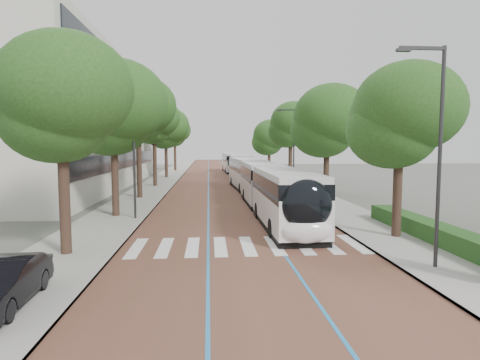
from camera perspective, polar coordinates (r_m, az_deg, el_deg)
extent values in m
plane|color=#51544C|center=(17.59, 0.75, -10.22)|extent=(160.00, 160.00, 0.00)
cube|color=brown|center=(57.11, -2.90, 0.37)|extent=(11.00, 140.00, 0.02)
cube|color=#999691|center=(57.40, -10.41, 0.36)|extent=(4.00, 140.00, 0.12)
cube|color=#999691|center=(57.80, 4.55, 0.46)|extent=(4.00, 140.00, 0.12)
cube|color=gray|center=(57.23, -8.52, 0.38)|extent=(0.20, 140.00, 0.14)
cube|color=gray|center=(57.53, 2.68, 0.45)|extent=(0.20, 140.00, 0.14)
cube|color=silver|center=(18.77, -14.50, -9.33)|extent=(0.55, 3.60, 0.01)
cube|color=silver|center=(18.59, -10.65, -9.39)|extent=(0.55, 3.60, 0.01)
cube|color=silver|center=(18.50, -6.75, -9.41)|extent=(0.55, 3.60, 0.01)
cube|color=silver|center=(18.49, -2.82, -9.39)|extent=(0.55, 3.60, 0.01)
cube|color=silver|center=(18.57, 1.09, -9.32)|extent=(0.55, 3.60, 0.01)
cube|color=silver|center=(18.73, 4.95, -9.22)|extent=(0.55, 3.60, 0.01)
cube|color=silver|center=(18.97, 8.72, -9.07)|extent=(0.55, 3.60, 0.01)
cube|color=silver|center=(19.29, 12.39, -8.90)|extent=(0.55, 3.60, 0.01)
cube|color=silver|center=(19.68, 15.91, -8.69)|extent=(0.55, 3.60, 0.01)
cube|color=#2376B3|center=(57.09, -4.51, 0.37)|extent=(0.12, 126.00, 0.01)
cube|color=#2376B3|center=(57.18, -1.30, 0.39)|extent=(0.12, 126.00, 0.01)
cube|color=beige|center=(48.42, -26.46, 7.30)|extent=(18.00, 40.00, 14.00)
cube|color=black|center=(45.81, -15.69, 2.79)|extent=(0.12, 38.00, 1.60)
cube|color=black|center=(45.81, -15.79, 6.79)|extent=(0.12, 38.00, 1.60)
cube|color=black|center=(46.03, -15.88, 10.77)|extent=(0.12, 38.00, 1.60)
cube|color=black|center=(46.44, -15.97, 14.46)|extent=(0.12, 38.00, 1.60)
cube|color=#1C4518|center=(20.40, 27.36, -7.16)|extent=(1.20, 14.00, 0.80)
cylinder|color=#2A2A2C|center=(16.23, 26.53, 2.71)|extent=(0.14, 0.14, 8.00)
cube|color=#2A2A2C|center=(16.18, 24.56, 16.69)|extent=(1.70, 0.12, 0.12)
cube|color=#2A2A2C|center=(15.85, 22.24, 16.73)|extent=(0.50, 0.20, 0.10)
cylinder|color=#2A2A2C|center=(39.79, 7.66, 4.24)|extent=(0.14, 0.14, 8.00)
cube|color=#2A2A2C|center=(39.78, 6.58, 9.87)|extent=(1.70, 0.12, 0.12)
cube|color=#2A2A2C|center=(39.64, 5.57, 9.78)|extent=(0.50, 0.20, 0.10)
cylinder|color=#2A2A2C|center=(25.32, -14.85, 3.71)|extent=(0.14, 0.14, 8.00)
cylinder|color=black|center=(18.08, -23.68, -3.03)|extent=(0.44, 0.44, 4.45)
ellipsoid|color=#204616|center=(18.00, -24.13, 9.84)|extent=(5.30, 5.30, 4.51)
cylinder|color=black|center=(26.67, -17.34, -0.06)|extent=(0.44, 0.44, 4.74)
ellipsoid|color=#204616|center=(26.66, -17.59, 9.21)|extent=(6.27, 6.27, 5.33)
cylinder|color=black|center=(35.47, -14.13, 1.59)|extent=(0.44, 0.44, 5.20)
ellipsoid|color=#204616|center=(35.51, -14.29, 9.23)|extent=(5.91, 5.91, 5.02)
cylinder|color=black|center=(45.35, -12.02, 2.21)|extent=(0.44, 0.44, 5.00)
ellipsoid|color=#204616|center=(45.36, -12.12, 7.96)|extent=(5.13, 5.13, 4.36)
cylinder|color=black|center=(57.26, -10.45, 2.68)|extent=(0.44, 0.44, 4.77)
ellipsoid|color=#204616|center=(57.25, -10.51, 7.03)|extent=(5.98, 5.98, 5.08)
cylinder|color=black|center=(72.19, -9.21, 3.14)|extent=(0.44, 0.44, 4.71)
ellipsoid|color=#204616|center=(72.18, -9.26, 6.54)|extent=(5.11, 5.11, 4.34)
cylinder|color=black|center=(21.20, 21.45, -2.26)|extent=(0.44, 0.44, 4.13)
ellipsoid|color=#204616|center=(21.08, 21.78, 7.92)|extent=(5.18, 5.18, 4.41)
cylinder|color=black|center=(32.35, 12.16, 0.63)|extent=(0.44, 0.44, 4.44)
ellipsoid|color=#204616|center=(32.30, 12.29, 7.78)|extent=(5.94, 5.94, 5.05)
cylinder|color=black|center=(45.90, 7.16, 2.16)|extent=(0.44, 0.44, 4.75)
ellipsoid|color=#204616|center=(45.89, 7.22, 7.55)|extent=(5.23, 5.23, 4.45)
cylinder|color=black|center=(61.66, 4.16, 2.52)|extent=(0.44, 0.44, 3.93)
ellipsoid|color=#204616|center=(61.61, 4.18, 5.84)|extent=(5.60, 5.60, 4.76)
cylinder|color=black|center=(27.28, 4.34, -1.00)|extent=(2.31, 0.93, 2.30)
cube|color=silver|center=(22.34, 6.49, -3.67)|extent=(2.60, 9.39, 1.82)
cube|color=black|center=(22.20, 6.52, -0.76)|extent=(2.64, 9.20, 0.97)
cube|color=silver|center=(22.14, 6.53, 0.89)|extent=(2.55, 9.20, 0.31)
cube|color=black|center=(22.53, 6.46, -6.41)|extent=(2.55, 9.01, 0.35)
cube|color=silver|center=(31.58, 3.05, -1.11)|extent=(2.59, 7.77, 1.82)
cube|color=black|center=(31.48, 3.06, 0.96)|extent=(2.62, 7.61, 0.97)
cube|color=silver|center=(31.44, 3.06, 2.12)|extent=(2.53, 7.61, 0.31)
cube|color=black|center=(31.71, 3.04, -3.06)|extent=(2.53, 7.46, 0.35)
ellipsoid|color=black|center=(17.87, 9.43, -3.49)|extent=(2.36, 1.13, 2.28)
ellipsoid|color=silver|center=(18.02, 9.42, -7.10)|extent=(2.36, 1.03, 1.14)
cylinder|color=black|center=(20.07, 4.60, -6.86)|extent=(0.31, 1.00, 1.00)
cylinder|color=black|center=(20.56, 10.86, -6.65)|extent=(0.31, 1.00, 1.00)
cylinder|color=black|center=(33.18, 0.70, -2.13)|extent=(0.31, 1.00, 1.00)
cylinder|color=black|center=(33.48, 4.55, -2.08)|extent=(0.31, 1.00, 1.00)
cylinder|color=black|center=(25.27, 2.55, -4.38)|extent=(0.31, 1.00, 1.00)
cylinder|color=black|center=(25.67, 7.57, -4.28)|extent=(0.31, 1.00, 1.00)
cube|color=silver|center=(41.79, 0.99, 0.39)|extent=(3.12, 12.11, 1.82)
cube|color=black|center=(41.71, 0.99, 1.95)|extent=(3.15, 11.88, 0.97)
cube|color=silver|center=(41.68, 1.00, 2.83)|extent=(3.06, 11.87, 0.31)
cube|color=black|center=(41.89, 0.99, -1.09)|extent=(3.05, 11.63, 0.35)
ellipsoid|color=black|center=(35.97, 2.36, 0.83)|extent=(2.40, 1.22, 2.28)
ellipsoid|color=silver|center=(36.02, 2.37, -0.99)|extent=(2.40, 1.12, 1.14)
cylinder|color=black|center=(38.15, 0.11, -1.20)|extent=(0.35, 1.01, 1.00)
cylinder|color=black|center=(38.51, 3.44, -1.15)|extent=(0.35, 1.01, 1.00)
cylinder|color=black|center=(45.46, -1.12, -0.20)|extent=(0.35, 1.01, 1.00)
cylinder|color=black|center=(45.77, 1.69, -0.17)|extent=(0.35, 1.01, 1.00)
cube|color=silver|center=(55.41, -0.01, 1.53)|extent=(2.75, 12.05, 1.82)
cube|color=black|center=(55.35, -0.01, 2.71)|extent=(2.79, 11.81, 0.97)
cube|color=silver|center=(55.33, -0.01, 3.37)|extent=(2.70, 11.81, 0.31)
cube|color=black|center=(55.49, -0.01, 0.41)|extent=(2.69, 11.57, 0.35)
ellipsoid|color=black|center=(49.54, 0.38, 1.97)|extent=(2.37, 1.15, 2.28)
ellipsoid|color=silver|center=(49.56, 0.38, 0.65)|extent=(2.37, 1.05, 1.14)
cylinder|color=black|center=(51.82, -1.03, 0.44)|extent=(0.32, 1.01, 1.00)
cylinder|color=black|center=(51.96, 1.46, 0.45)|extent=(0.32, 1.01, 1.00)
cylinder|color=black|center=(59.20, -1.31, 1.01)|extent=(0.32, 1.01, 1.00)
cylinder|color=black|center=(59.32, 0.87, 1.02)|extent=(0.32, 1.01, 1.00)
cube|color=silver|center=(68.73, -1.23, 2.20)|extent=(2.82, 12.06, 1.82)
cube|color=black|center=(68.69, -1.24, 3.15)|extent=(2.86, 11.82, 0.97)
cube|color=silver|center=(68.67, -1.24, 3.68)|extent=(2.77, 11.82, 0.31)
cube|color=black|center=(68.80, -1.23, 1.30)|extent=(2.76, 11.58, 0.35)
ellipsoid|color=black|center=(62.88, -0.79, 2.62)|extent=(2.38, 1.16, 2.28)
ellipsoid|color=silver|center=(62.89, -0.78, 1.58)|extent=(2.38, 1.06, 1.14)
cylinder|color=black|center=(65.11, -1.96, 1.37)|extent=(0.33, 1.01, 1.00)
cylinder|color=black|center=(65.30, 0.02, 1.38)|extent=(0.33, 1.01, 1.00)
cylinder|color=black|center=(72.48, -2.37, 1.74)|extent=(0.33, 1.01, 1.00)
cylinder|color=black|center=(72.65, -0.59, 1.75)|extent=(0.33, 1.01, 1.00)
imported|color=black|center=(13.28, -30.66, -12.50)|extent=(1.57, 4.07, 1.32)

